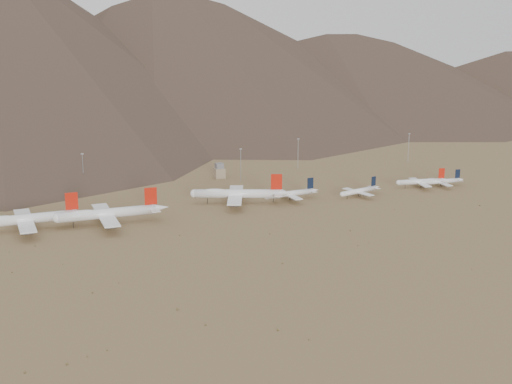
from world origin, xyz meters
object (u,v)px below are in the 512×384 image
object	(u,v)px
widebody_centre	(108,213)
widebody_east	(238,194)
widebody_west	(27,219)
control_tower	(219,172)
narrowbody_b	(360,191)
narrowbody_a	(291,193)

from	to	relation	value
widebody_centre	widebody_east	bearing A→B (deg)	11.97
widebody_west	widebody_east	world-z (taller)	widebody_west
widebody_centre	widebody_west	bearing A→B (deg)	174.08
widebody_centre	control_tower	xyz separation A→B (m)	(102.19, 100.18, -1.99)
narrowbody_b	control_tower	xyz separation A→B (m)	(-76.88, 89.93, 1.20)
narrowbody_a	widebody_east	bearing A→B (deg)	169.80
widebody_west	widebody_east	xyz separation A→B (m)	(138.13, 16.12, -0.01)
narrowbody_a	narrowbody_b	size ratio (longest dim) A/B	1.17
narrowbody_a	widebody_west	bearing A→B (deg)	178.46
widebody_east	narrowbody_a	world-z (taller)	widebody_east
narrowbody_b	control_tower	bearing A→B (deg)	113.79
widebody_west	control_tower	bearing A→B (deg)	30.28
widebody_centre	control_tower	world-z (taller)	widebody_centre
narrowbody_a	narrowbody_b	bearing A→B (deg)	-14.08
widebody_west	narrowbody_b	xyz separation A→B (m)	(226.33, 5.94, -3.06)
widebody_centre	narrowbody_b	size ratio (longest dim) A/B	1.91
narrowbody_b	widebody_west	bearing A→B (deg)	164.76
widebody_centre	narrowbody_a	xyz separation A→B (m)	(129.07, 17.51, -2.64)
widebody_west	narrowbody_a	distance (m)	176.84
widebody_centre	narrowbody_b	bearing A→B (deg)	2.57
widebody_west	narrowbody_b	bearing A→B (deg)	-0.90
widebody_centre	narrowbody_a	size ratio (longest dim) A/B	1.64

